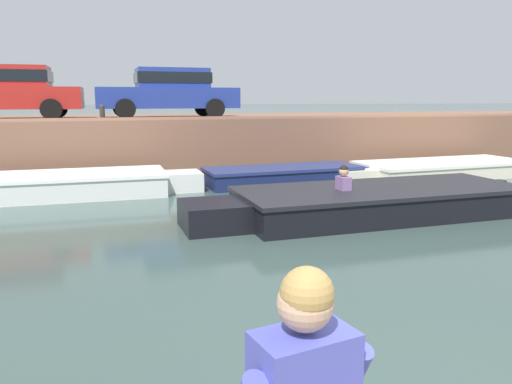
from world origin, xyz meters
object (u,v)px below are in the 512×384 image
boat_moored_central_navy (290,175)px  car_left_inner_blue (169,91)px  motorboat_passing (368,202)px  car_leftmost_red (6,90)px  boat_moored_west_white (74,185)px  boat_moored_east_cream (436,169)px  mooring_bollard_mid (102,112)px

boat_moored_central_navy → car_left_inner_blue: size_ratio=1.17×
motorboat_passing → car_leftmost_red: size_ratio=1.63×
boat_moored_west_white → boat_moored_east_cream: 10.37m
car_leftmost_red → mooring_bollard_mid: 3.19m
car_leftmost_red → boat_moored_central_navy: bearing=-25.2°
mooring_bollard_mid → car_left_inner_blue: bearing=39.2°
boat_moored_central_navy → boat_moored_east_cream: 4.71m
car_leftmost_red → car_left_inner_blue: (4.72, 0.00, 0.00)m
boat_moored_west_white → boat_moored_central_navy: boat_moored_west_white is taller
mooring_bollard_mid → boat_moored_west_white: bearing=-112.1°
boat_moored_central_navy → mooring_bollard_mid: 5.50m
boat_moored_west_white → car_left_inner_blue: (2.87, 3.61, 2.31)m
motorboat_passing → car_left_inner_blue: size_ratio=1.62×
boat_moored_west_white → car_left_inner_blue: bearing=51.6°
boat_moored_west_white → car_leftmost_red: 4.67m
motorboat_passing → car_leftmost_red: (-7.61, 7.66, 2.29)m
boat_moored_east_cream → car_leftmost_red: car_leftmost_red is taller
boat_moored_central_navy → motorboat_passing: (0.10, -4.11, 0.05)m
boat_moored_west_white → motorboat_passing: bearing=-35.1°
motorboat_passing → boat_moored_east_cream: bearing=40.7°
motorboat_passing → mooring_bollard_mid: bearing=129.9°
mooring_bollard_mid → motorboat_passing: bearing=-50.1°
motorboat_passing → mooring_bollard_mid: mooring_bollard_mid is taller
motorboat_passing → boat_moored_west_white: bearing=144.9°
boat_moored_west_white → car_leftmost_red: (-1.86, 3.61, 2.31)m
motorboat_passing → car_left_inner_blue: 8.50m
motorboat_passing → car_left_inner_blue: car_left_inner_blue is taller
car_leftmost_red → motorboat_passing: bearing=-45.2°
car_left_inner_blue → mooring_bollard_mid: size_ratio=9.92×
boat_moored_east_cream → mooring_bollard_mid: 9.95m
boat_moored_east_cream → car_left_inner_blue: bearing=153.8°
boat_moored_east_cream → mooring_bollard_mid: mooring_bollard_mid is taller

